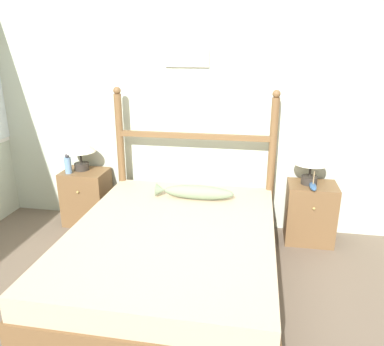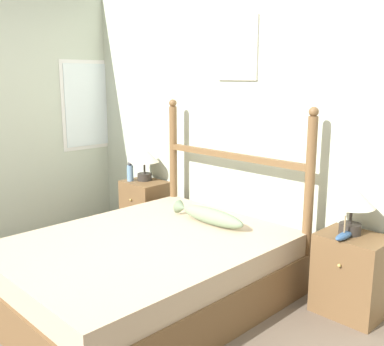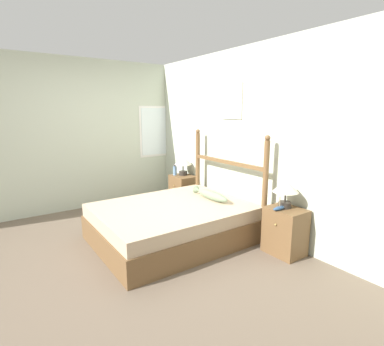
{
  "view_description": "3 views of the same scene",
  "coord_description": "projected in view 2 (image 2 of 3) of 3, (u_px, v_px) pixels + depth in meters",
  "views": [
    {
      "loc": [
        0.52,
        -1.82,
        1.76
      ],
      "look_at": [
        0.02,
        1.02,
        0.77
      ],
      "focal_mm": 35.0,
      "sensor_mm": 36.0,
      "label": 1
    },
    {
      "loc": [
        2.31,
        -1.26,
        1.6
      ],
      "look_at": [
        -0.0,
        1.02,
        0.9
      ],
      "focal_mm": 42.0,
      "sensor_mm": 36.0,
      "label": 2
    },
    {
      "loc": [
        3.16,
        -1.33,
        1.69
      ],
      "look_at": [
        -0.07,
        0.93,
        0.86
      ],
      "focal_mm": 28.0,
      "sensor_mm": 36.0,
      "label": 3
    }
  ],
  "objects": [
    {
      "name": "bottle",
      "position": [
        130.0,
        172.0,
        4.54
      ],
      "size": [
        0.06,
        0.06,
        0.2
      ],
      "color": "#668CB2",
      "rests_on": "nightstand_left"
    },
    {
      "name": "table_lamp_right",
      "position": [
        352.0,
        199.0,
        2.97
      ],
      "size": [
        0.3,
        0.3,
        0.34
      ],
      "color": "#2D2823",
      "rests_on": "nightstand_right"
    },
    {
      "name": "model_boat",
      "position": [
        344.0,
        236.0,
        2.92
      ],
      "size": [
        0.06,
        0.2,
        0.16
      ],
      "color": "#335684",
      "rests_on": "nightstand_right"
    },
    {
      "name": "nightstand_left",
      "position": [
        145.0,
        208.0,
        4.59
      ],
      "size": [
        0.44,
        0.37,
        0.56
      ],
      "color": "brown",
      "rests_on": "ground_plane"
    },
    {
      "name": "fish_pillow",
      "position": [
        209.0,
        216.0,
        3.5
      ],
      "size": [
        0.69,
        0.13,
        0.13
      ],
      "color": "gray",
      "rests_on": "bed"
    },
    {
      "name": "table_lamp_left",
      "position": [
        144.0,
        157.0,
        4.53
      ],
      "size": [
        0.3,
        0.3,
        0.34
      ],
      "color": "#2D2823",
      "rests_on": "nightstand_left"
    },
    {
      "name": "wall_back",
      "position": [
        252.0,
        116.0,
        3.73
      ],
      "size": [
        6.4,
        0.08,
        2.55
      ],
      "color": "beige",
      "rests_on": "ground_plane"
    },
    {
      "name": "ground_plane",
      "position": [
        76.0,
        337.0,
        2.81
      ],
      "size": [
        16.0,
        16.0,
        0.0
      ],
      "primitive_type": "plane",
      "color": "brown"
    },
    {
      "name": "nightstand_right",
      "position": [
        351.0,
        275.0,
        3.05
      ],
      "size": [
        0.44,
        0.37,
        0.56
      ],
      "color": "brown",
      "rests_on": "ground_plane"
    },
    {
      "name": "headboard",
      "position": [
        232.0,
        180.0,
        3.75
      ],
      "size": [
        1.53,
        0.07,
        1.4
      ],
      "color": "brown",
      "rests_on": "ground_plane"
    },
    {
      "name": "bed",
      "position": [
        146.0,
        271.0,
        3.22
      ],
      "size": [
        1.53,
        1.95,
        0.47
      ],
      "color": "brown",
      "rests_on": "ground_plane"
    }
  ]
}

